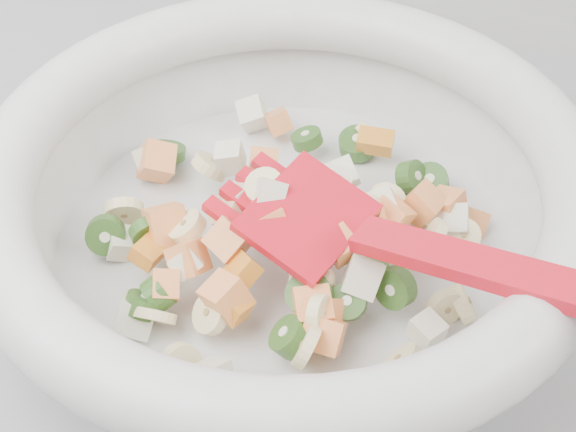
# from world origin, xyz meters

# --- Properties ---
(mixing_bowl) EXTENTS (0.47, 0.39, 0.14)m
(mixing_bowl) POSITION_xyz_m (0.04, 1.42, 0.96)
(mixing_bowl) COLOR silver
(mixing_bowl) RESTS_ON counter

